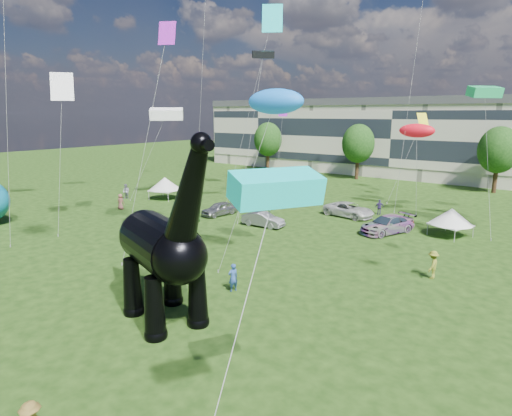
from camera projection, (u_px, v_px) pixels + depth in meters
The scene contains 14 objects.
ground at pixel (129, 325), 21.86m from camera, with size 220.00×220.00×0.00m, color #16330C.
terrace_row at pixel (402, 140), 73.19m from camera, with size 78.00×11.00×12.00m, color beige.
tree_far_left at pixel (268, 137), 79.33m from camera, with size 5.20×5.20×9.44m.
tree_mid_left at pixel (358, 140), 68.57m from camera, with size 5.20×5.20×9.44m.
tree_mid_right at pixel (499, 146), 56.62m from camera, with size 5.20×5.20×9.44m.
dinosaur_sculpture at pixel (158, 246), 22.09m from camera, with size 12.46×5.56×10.26m.
car_silver at pixel (219, 209), 45.17m from camera, with size 1.67×4.15×1.41m, color #A4A4A9.
car_grey at pixel (263, 219), 40.70m from camera, with size 1.45×4.14×1.37m, color slate.
car_white at pixel (349, 210), 44.49m from camera, with size 2.47×5.35×1.49m, color silver.
car_dark at pixel (387, 224), 38.42m from camera, with size 2.23×5.49×1.59m, color #595960.
gazebo_near at pixel (451, 217), 37.24m from camera, with size 4.62×4.62×2.50m.
gazebo_left at pixel (165, 184), 53.48m from camera, with size 4.77×4.77×2.75m.
visitors at pixel (235, 233), 35.37m from camera, with size 48.68×39.31×1.88m.
kites at pixel (464, 24), 30.44m from camera, with size 54.30×47.13×30.64m.
Camera 1 is at (17.40, -11.87, 10.59)m, focal length 30.00 mm.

